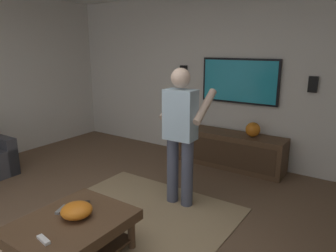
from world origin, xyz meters
name	(u,v)px	position (x,y,z in m)	size (l,w,h in m)	color
ground_plane	(82,248)	(0.00, 0.00, 0.00)	(7.47, 7.47, 0.00)	brown
wall_back_tv	(225,79)	(3.10, 0.00, 1.35)	(0.10, 6.43, 2.70)	silver
area_rug	(91,248)	(0.05, -0.07, 0.01)	(3.13, 2.02, 0.01)	#9E8460
coffee_table	(72,231)	(-0.15, -0.07, 0.30)	(1.00, 0.80, 0.40)	#513823
media_console	(230,150)	(2.77, -0.29, 0.28)	(0.45, 1.70, 0.55)	#513823
tv	(239,81)	(3.01, -0.29, 1.34)	(0.05, 1.24, 0.70)	black
person_standing	(181,129)	(1.29, -0.29, 0.93)	(0.55, 0.55, 1.64)	#4C5166
bowl	(77,210)	(-0.08, -0.07, 0.46)	(0.28, 0.28, 0.13)	orange
remote_white	(44,240)	(-0.47, -0.14, 0.41)	(0.15, 0.04, 0.02)	white
remote_black	(87,205)	(0.10, 0.00, 0.41)	(0.15, 0.04, 0.02)	black
remote_grey	(61,210)	(-0.09, 0.13, 0.41)	(0.15, 0.04, 0.02)	slate
vase_round	(253,130)	(2.77, -0.64, 0.66)	(0.22, 0.22, 0.22)	orange
wall_speaker_left	(313,84)	(3.02, -1.36, 1.36)	(0.06, 0.12, 0.22)	black
wall_speaker_right	(184,72)	(3.02, 0.74, 1.44)	(0.06, 0.12, 0.22)	black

